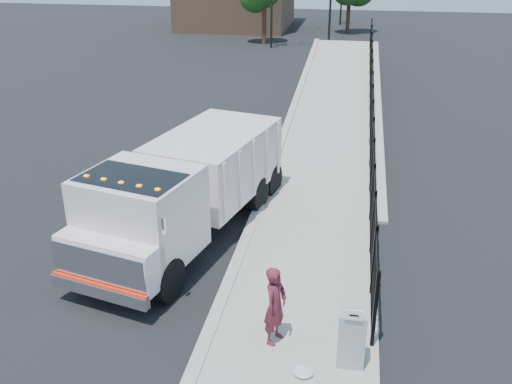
# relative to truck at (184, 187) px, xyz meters

# --- Properties ---
(ground) EXTENTS (120.00, 120.00, 0.00)m
(ground) POSITION_rel_truck_xyz_m (1.77, -2.13, -1.62)
(ground) COLOR black
(ground) RESTS_ON ground
(sidewalk) EXTENTS (3.55, 12.00, 0.12)m
(sidewalk) POSITION_rel_truck_xyz_m (3.69, -4.13, -1.56)
(sidewalk) COLOR #9E998E
(sidewalk) RESTS_ON ground
(curb) EXTENTS (0.30, 12.00, 0.16)m
(curb) POSITION_rel_truck_xyz_m (1.77, -4.13, -1.54)
(curb) COLOR #ADAAA3
(curb) RESTS_ON ground
(ramp) EXTENTS (3.95, 24.06, 3.19)m
(ramp) POSITION_rel_truck_xyz_m (3.89, 13.87, -1.62)
(ramp) COLOR #9E998E
(ramp) RESTS_ON ground
(iron_fence) EXTENTS (0.10, 28.00, 1.80)m
(iron_fence) POSITION_rel_truck_xyz_m (5.32, 9.87, -0.72)
(iron_fence) COLOR black
(iron_fence) RESTS_ON ground
(truck) EXTENTS (4.56, 8.81, 2.88)m
(truck) POSITION_rel_truck_xyz_m (0.00, 0.00, 0.00)
(truck) COLOR black
(truck) RESTS_ON ground
(worker) EXTENTS (0.63, 0.76, 1.79)m
(worker) POSITION_rel_truck_xyz_m (3.25, -4.33, -0.61)
(worker) COLOR maroon
(worker) RESTS_ON sidewalk
(utility_cabinet) EXTENTS (0.55, 0.40, 1.25)m
(utility_cabinet) POSITION_rel_truck_xyz_m (4.87, -4.79, -0.88)
(utility_cabinet) COLOR gray
(utility_cabinet) RESTS_ON sidewalk
(arrow_sign) EXTENTS (0.35, 0.04, 0.22)m
(arrow_sign) POSITION_rel_truck_xyz_m (4.87, -5.01, -0.14)
(arrow_sign) COLOR white
(arrow_sign) RESTS_ON utility_cabinet
(debris) EXTENTS (0.42, 0.42, 0.11)m
(debris) POSITION_rel_truck_xyz_m (3.96, -5.26, -1.45)
(debris) COLOR silver
(debris) RESTS_ON sidewalk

